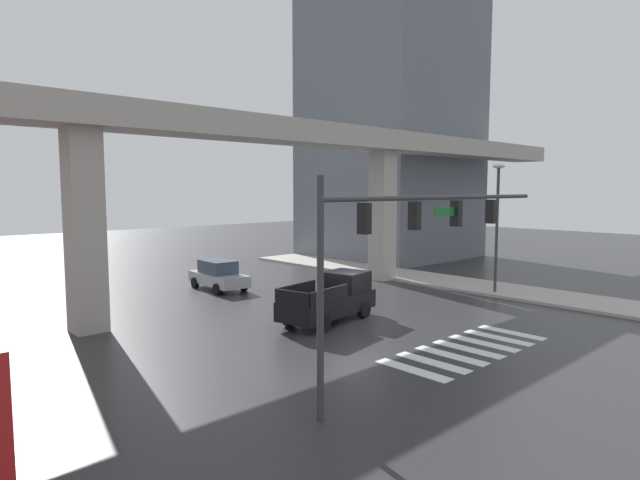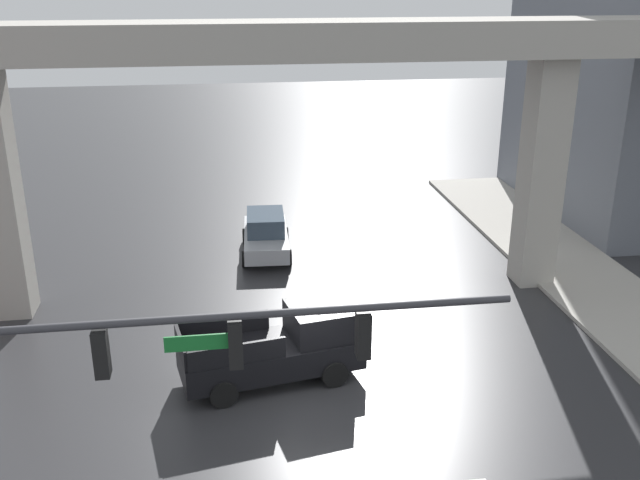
# 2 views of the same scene
# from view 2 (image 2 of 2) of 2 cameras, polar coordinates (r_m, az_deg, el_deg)

# --- Properties ---
(ground_plane) EXTENTS (120.00, 120.00, 0.00)m
(ground_plane) POSITION_cam_2_polar(r_m,az_deg,el_deg) (20.46, -0.94, -11.91)
(ground_plane) COLOR #2D2D30
(elevated_overpass) EXTENTS (59.10, 2.59, 9.53)m
(elevated_overpass) POSITION_cam_2_polar(r_m,az_deg,el_deg) (23.78, -3.11, 14.03)
(elevated_overpass) COLOR #ADA89E
(elevated_overpass) RESTS_ON ground
(pickup_truck) EXTENTS (5.36, 2.81, 2.08)m
(pickup_truck) POSITION_cam_2_polar(r_m,az_deg,el_deg) (20.61, -3.10, -8.48)
(pickup_truck) COLOR black
(pickup_truck) RESTS_ON ground
(sedan_silver) EXTENTS (2.13, 4.39, 1.72)m
(sedan_silver) POSITION_cam_2_polar(r_m,az_deg,el_deg) (29.63, -4.33, 0.48)
(sedan_silver) COLOR #A8AAAF
(sedan_silver) RESTS_ON ground
(traffic_signal_mast) EXTENTS (10.89, 0.32, 6.20)m
(traffic_signal_mast) POSITION_cam_2_polar(r_m,az_deg,el_deg) (12.70, -17.44, -10.19)
(traffic_signal_mast) COLOR #38383D
(traffic_signal_mast) RESTS_ON ground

